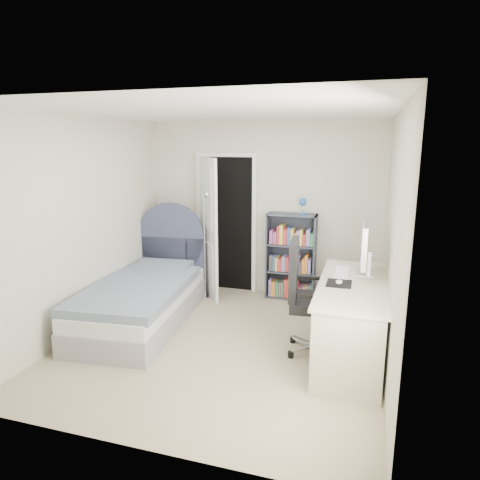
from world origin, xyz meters
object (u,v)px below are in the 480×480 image
(office_chair, at_px, (307,292))
(bed, at_px, (145,296))
(bookcase, at_px, (291,260))
(floor_lamp, at_px, (206,255))
(desk, at_px, (351,317))
(nightstand, at_px, (177,265))

(office_chair, bearing_deg, bed, 172.84)
(bookcase, bearing_deg, bed, -140.85)
(floor_lamp, xyz_separation_m, bookcase, (1.17, 0.34, -0.07))
(bookcase, bearing_deg, floor_lamp, -163.81)
(bookcase, relative_size, office_chair, 1.20)
(bed, height_order, office_chair, bed)
(bookcase, relative_size, desk, 0.87)
(bookcase, bearing_deg, nightstand, -174.18)
(nightstand, bearing_deg, bookcase, 5.82)
(bed, bearing_deg, floor_lamp, 65.47)
(floor_lamp, bearing_deg, bookcase, 16.19)
(desk, distance_m, office_chair, 0.51)
(floor_lamp, xyz_separation_m, office_chair, (1.62, -1.24, 0.04))
(bed, xyz_separation_m, desk, (2.53, -0.26, 0.14))
(floor_lamp, distance_m, desk, 2.43)
(nightstand, relative_size, floor_lamp, 0.39)
(nightstand, xyz_separation_m, desk, (2.61, -1.41, 0.05))
(bed, distance_m, floor_lamp, 1.12)
(desk, bearing_deg, bookcase, 119.78)
(floor_lamp, height_order, desk, floor_lamp)
(nightstand, height_order, floor_lamp, floor_lamp)
(bookcase, xyz_separation_m, desk, (0.91, -1.58, -0.12))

